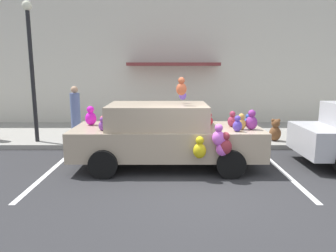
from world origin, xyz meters
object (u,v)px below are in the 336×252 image
plush_covered_car (167,135)px  teddy_bear_on_sidewalk (276,131)px  street_lamp_post (32,58)px  pedestrian_walking_past (76,114)px

plush_covered_car → teddy_bear_on_sidewalk: 4.02m
plush_covered_car → street_lamp_post: 4.89m
street_lamp_post → pedestrian_walking_past: 2.10m
plush_covered_car → teddy_bear_on_sidewalk: (3.40, 2.12, -0.33)m
street_lamp_post → teddy_bear_on_sidewalk: bearing=0.5°
plush_covered_car → pedestrian_walking_past: bearing=139.7°
teddy_bear_on_sidewalk → pedestrian_walking_past: size_ratio=0.42×
teddy_bear_on_sidewalk → pedestrian_walking_past: 6.34m
pedestrian_walking_past → plush_covered_car: bearing=-40.3°
teddy_bear_on_sidewalk → pedestrian_walking_past: bearing=176.8°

